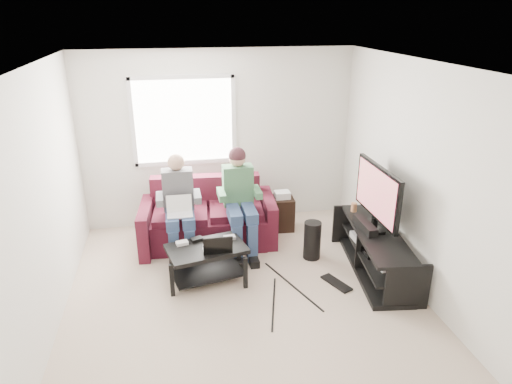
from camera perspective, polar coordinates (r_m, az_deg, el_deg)
floor at (r=5.34m, az=-1.27°, el=-13.48°), size 4.50×4.50×0.00m
ceiling at (r=4.38m, az=-1.56°, el=15.47°), size 4.50×4.50×0.00m
wall_back at (r=6.82m, az=-4.64°, el=6.59°), size 4.50×0.00×4.50m
wall_front at (r=2.81m, az=6.84°, el=-17.80°), size 4.50×0.00×4.50m
wall_left at (r=4.82m, az=-25.54°, el=-2.15°), size 0.00×4.50×4.50m
wall_right at (r=5.39m, az=20.05°, el=1.12°), size 0.00×4.50×4.50m
window at (r=6.70m, az=-9.00°, el=8.76°), size 1.48×0.04×1.28m
sofa at (r=6.49m, az=-5.95°, el=-3.47°), size 1.94×1.01×0.88m
person_left at (r=5.99m, az=-9.61°, el=-1.39°), size 0.40×0.71×1.36m
person_right at (r=6.05m, az=-2.07°, el=-0.24°), size 0.40×0.71×1.41m
laptop_silver at (r=5.82m, az=-9.52°, el=-2.30°), size 0.33×0.23×0.24m
coffee_table at (r=5.56m, az=-6.18°, el=-7.94°), size 1.01×0.74×0.46m
laptop_black at (r=5.38m, az=-4.92°, el=-6.03°), size 0.40×0.34×0.24m
controller_a at (r=5.59m, az=-9.23°, el=-6.31°), size 0.16×0.12×0.04m
controller_b at (r=5.64m, az=-7.42°, el=-5.89°), size 0.16×0.13×0.04m
controller_c at (r=5.65m, az=-3.33°, el=-5.70°), size 0.15×0.10×0.04m
tv_stand at (r=5.94m, az=14.64°, el=-7.46°), size 0.73×1.73×0.55m
tv at (r=5.70m, az=14.92°, el=-0.24°), size 0.12×1.10×0.81m
soundbar at (r=5.81m, az=13.49°, el=-4.07°), size 0.12×0.50×0.10m
drink_cup at (r=6.27m, az=12.14°, el=-1.87°), size 0.08×0.08×0.12m
console_white at (r=5.60m, az=16.44°, el=-8.71°), size 0.30×0.22×0.06m
console_grey at (r=6.14m, az=13.54°, el=-5.46°), size 0.34×0.26×0.08m
console_black at (r=5.87m, az=14.92°, el=-7.01°), size 0.38×0.30×0.07m
subwoofer at (r=6.09m, az=7.03°, el=-6.00°), size 0.23×0.23×0.52m
keyboard_floor at (r=5.70m, az=10.01°, el=-11.15°), size 0.30×0.44×0.02m
end_table at (r=6.83m, az=3.24°, el=-2.53°), size 0.34×0.34×0.60m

